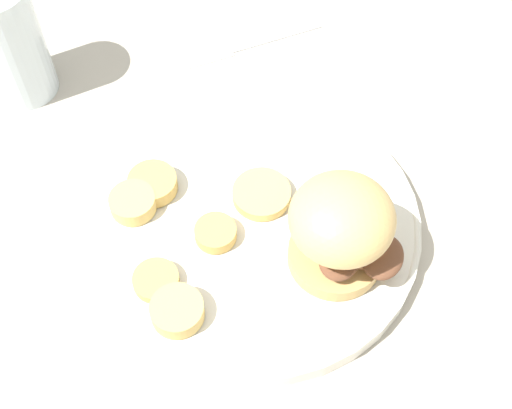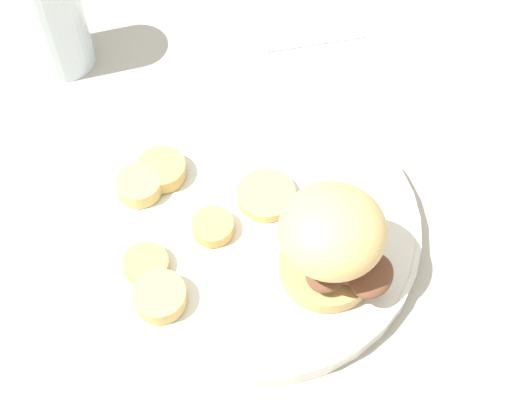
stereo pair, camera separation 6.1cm
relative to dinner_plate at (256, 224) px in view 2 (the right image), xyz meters
The scene contains 11 objects.
ground_plane 0.01m from the dinner_plate, ahead, with size 4.00×4.00×0.00m, color #B2A899.
dinner_plate is the anchor object (origin of this frame).
sandwich 0.10m from the dinner_plate, 18.36° to the right, with size 0.11×0.09×0.10m.
potato_round_0 0.03m from the dinner_plate, 83.27° to the left, with size 0.06×0.06×0.01m, color #DBB766.
potato_round_1 0.12m from the dinner_plate, 112.49° to the right, with size 0.05×0.05×0.02m, color #DBB766.
potato_round_2 0.11m from the dinner_plate, behind, with size 0.05×0.05×0.02m, color tan.
potato_round_3 0.12m from the dinner_plate, behind, with size 0.04×0.04×0.02m, color #DBB766.
potato_round_4 0.11m from the dinner_plate, 130.71° to the right, with size 0.04×0.04×0.01m, color tan.
potato_round_5 0.04m from the dinner_plate, 140.72° to the right, with size 0.04×0.04×0.01m, color tan.
fork 0.25m from the dinner_plate, 103.46° to the left, with size 0.15×0.11×0.00m.
drinking_glass 0.32m from the dinner_plate, 155.94° to the left, with size 0.07×0.07×0.13m.
Camera 2 is at (0.13, -0.33, 0.59)m, focal length 50.00 mm.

